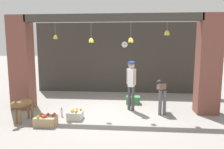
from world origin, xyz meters
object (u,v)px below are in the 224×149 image
at_px(dog, 23,105).
at_px(worker_stooping, 161,92).
at_px(water_bottle, 62,112).
at_px(shopkeeper, 131,82).
at_px(fruit_crate_apples, 46,121).
at_px(produce_box_green, 133,100).
at_px(wall_clock, 125,45).
at_px(fruit_crate_oranges, 75,115).

height_order(dog, worker_stooping, worker_stooping).
bearing_deg(water_bottle, shopkeeper, 21.68).
distance_m(shopkeeper, fruit_crate_apples, 3.05).
bearing_deg(fruit_crate_apples, water_bottle, 74.64).
xyz_separation_m(dog, shopkeeper, (3.18, 1.44, 0.49)).
relative_size(shopkeeper, produce_box_green, 3.30).
relative_size(dog, wall_clock, 3.10).
xyz_separation_m(shopkeeper, fruit_crate_apples, (-2.41, -1.66, -0.86)).
relative_size(worker_stooping, wall_clock, 3.58).
bearing_deg(produce_box_green, fruit_crate_oranges, -133.84).
bearing_deg(shopkeeper, fruit_crate_oranges, 53.70).
height_order(dog, water_bottle, dog).
bearing_deg(fruit_crate_apples, worker_stooping, 22.84).
xyz_separation_m(fruit_crate_oranges, fruit_crate_apples, (-0.70, -0.59, 0.00)).
distance_m(worker_stooping, water_bottle, 3.31).
xyz_separation_m(shopkeeper, fruit_crate_oranges, (-1.71, -1.06, -0.87)).
xyz_separation_m(fruit_crate_oranges, water_bottle, (-0.48, 0.19, -0.01)).
relative_size(shopkeeper, water_bottle, 6.04).
height_order(produce_box_green, water_bottle, produce_box_green).
relative_size(fruit_crate_oranges, produce_box_green, 0.87).
bearing_deg(fruit_crate_oranges, worker_stooping, 17.31).
bearing_deg(water_bottle, fruit_crate_oranges, -21.59).
xyz_separation_m(produce_box_green, water_bottle, (-2.28, -1.68, -0.01)).
bearing_deg(produce_box_green, wall_clock, 101.76).
height_order(produce_box_green, wall_clock, wall_clock).
height_order(fruit_crate_oranges, fruit_crate_apples, fruit_crate_apples).
distance_m(fruit_crate_apples, wall_clock, 5.28).
distance_m(dog, fruit_crate_oranges, 1.56).
relative_size(produce_box_green, wall_clock, 1.75).
distance_m(fruit_crate_apples, water_bottle, 0.81).
bearing_deg(dog, produce_box_green, 142.20).
bearing_deg(shopkeeper, wall_clock, -61.48).
xyz_separation_m(worker_stooping, wall_clock, (-1.32, 2.93, 1.55)).
distance_m(dog, produce_box_green, 3.97).
bearing_deg(dog, fruit_crate_apples, 91.86).
distance_m(produce_box_green, water_bottle, 2.83).
distance_m(shopkeeper, worker_stooping, 1.07).
distance_m(dog, water_bottle, 1.20).
height_order(fruit_crate_apples, wall_clock, wall_clock).
bearing_deg(fruit_crate_oranges, shopkeeper, 31.85).
xyz_separation_m(shopkeeper, produce_box_green, (0.08, 0.80, -0.86)).
xyz_separation_m(fruit_crate_oranges, produce_box_green, (1.79, 1.87, 0.00)).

